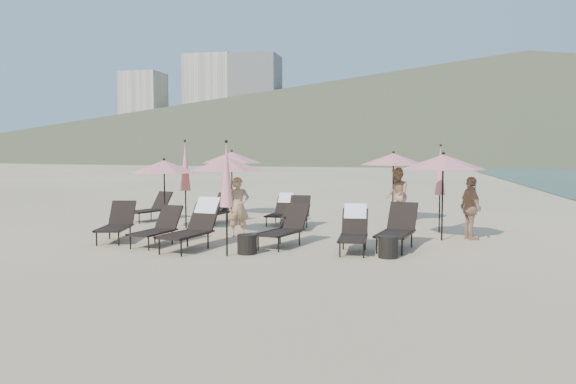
% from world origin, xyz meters
% --- Properties ---
extents(ground, '(800.00, 800.00, 0.00)m').
position_xyz_m(ground, '(0.00, 0.00, 0.00)').
color(ground, '#D6BA8C').
rests_on(ground, ground).
extents(volcanic_headland, '(690.00, 690.00, 55.00)m').
position_xyz_m(volcanic_headland, '(71.37, 302.62, 26.49)').
color(volcanic_headland, brown).
rests_on(volcanic_headland, ground).
extents(hotel_skyline, '(109.00, 82.00, 55.00)m').
position_xyz_m(hotel_skyline, '(-93.62, 271.21, 24.18)').
color(hotel_skyline, beige).
rests_on(hotel_skyline, ground).
extents(lounger_0, '(1.03, 1.81, 0.98)m').
position_xyz_m(lounger_0, '(-4.94, 0.30, 0.46)').
color(lounger_0, black).
rests_on(lounger_0, ground).
extents(lounger_1, '(0.84, 1.68, 0.93)m').
position_xyz_m(lounger_1, '(-3.63, -0.06, 0.43)').
color(lounger_1, black).
rests_on(lounger_1, ground).
extents(lounger_2, '(1.01, 1.98, 1.18)m').
position_xyz_m(lounger_2, '(-2.56, -0.39, 0.56)').
color(lounger_2, black).
rests_on(lounger_2, ground).
extents(lounger_3, '(1.09, 1.83, 0.99)m').
position_xyz_m(lounger_3, '(-0.55, 0.43, 0.46)').
color(lounger_3, black).
rests_on(lounger_3, ground).
extents(lounger_4, '(0.69, 1.70, 1.04)m').
position_xyz_m(lounger_4, '(1.16, 0.12, 0.50)').
color(lounger_4, black).
rests_on(lounger_4, ground).
extents(lounger_5, '(1.01, 1.91, 1.05)m').
position_xyz_m(lounger_5, '(2.14, 0.66, 0.49)').
color(lounger_5, black).
rests_on(lounger_5, ground).
extents(lounger_6, '(1.13, 1.76, 0.94)m').
position_xyz_m(lounger_6, '(-6.01, 4.43, 0.44)').
color(lounger_6, black).
rests_on(lounger_6, ground).
extents(lounger_7, '(0.89, 1.73, 0.95)m').
position_xyz_m(lounger_7, '(-3.65, 4.24, 0.44)').
color(lounger_7, black).
rests_on(lounger_7, ground).
extents(lounger_8, '(0.67, 1.57, 0.96)m').
position_xyz_m(lounger_8, '(-1.60, 4.59, 0.46)').
color(lounger_8, black).
rests_on(lounger_8, ground).
extents(lounger_9, '(0.68, 1.67, 0.95)m').
position_xyz_m(lounger_9, '(-0.88, 3.58, 0.45)').
color(lounger_9, black).
rests_on(lounger_9, ground).
extents(umbrella_open_0, '(1.97, 1.97, 2.11)m').
position_xyz_m(umbrella_open_0, '(-4.48, 2.19, 1.87)').
color(umbrella_open_0, black).
rests_on(umbrella_open_0, ground).
extents(umbrella_open_1, '(2.06, 2.06, 2.22)m').
position_xyz_m(umbrella_open_1, '(-2.48, 1.79, 1.96)').
color(umbrella_open_1, black).
rests_on(umbrella_open_1, ground).
extents(umbrella_open_2, '(2.13, 2.13, 2.29)m').
position_xyz_m(umbrella_open_2, '(3.23, 2.18, 2.03)').
color(umbrella_open_2, black).
rests_on(umbrella_open_2, ground).
extents(umbrella_open_3, '(2.20, 2.20, 2.37)m').
position_xyz_m(umbrella_open_3, '(-3.84, 6.43, 2.10)').
color(umbrella_open_3, black).
rests_on(umbrella_open_3, ground).
extents(umbrella_open_4, '(2.16, 2.16, 2.32)m').
position_xyz_m(umbrella_open_4, '(1.86, 6.00, 2.05)').
color(umbrella_open_4, black).
rests_on(umbrella_open_4, ground).
extents(umbrella_closed_0, '(0.30, 0.30, 2.54)m').
position_xyz_m(umbrella_closed_0, '(-1.48, -1.15, 1.77)').
color(umbrella_closed_0, black).
rests_on(umbrella_closed_0, ground).
extents(umbrella_closed_1, '(0.29, 0.29, 2.51)m').
position_xyz_m(umbrella_closed_1, '(3.23, 3.67, 1.75)').
color(umbrella_closed_1, black).
rests_on(umbrella_closed_1, ground).
extents(umbrella_closed_2, '(0.31, 0.31, 2.65)m').
position_xyz_m(umbrella_closed_2, '(-4.14, 2.92, 1.85)').
color(umbrella_closed_2, black).
rests_on(umbrella_closed_2, ground).
extents(side_table_0, '(0.44, 0.44, 0.44)m').
position_xyz_m(side_table_0, '(-1.13, -0.78, 0.22)').
color(side_table_0, black).
rests_on(side_table_0, ground).
extents(side_table_1, '(0.43, 0.43, 0.47)m').
position_xyz_m(side_table_1, '(1.97, -0.57, 0.23)').
color(side_table_1, black).
rests_on(side_table_1, ground).
extents(beachgoer_a, '(0.70, 0.61, 1.61)m').
position_xyz_m(beachgoer_a, '(-2.12, 1.73, 0.80)').
color(beachgoer_a, tan).
rests_on(beachgoer_a, ground).
extents(beachgoer_b, '(0.86, 1.00, 1.79)m').
position_xyz_m(beachgoer_b, '(1.99, 5.76, 0.90)').
color(beachgoer_b, '#AB8058').
rests_on(beachgoer_b, ground).
extents(beachgoer_c, '(0.72, 1.04, 1.65)m').
position_xyz_m(beachgoer_c, '(3.97, 2.50, 0.82)').
color(beachgoer_c, tan).
rests_on(beachgoer_c, ground).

